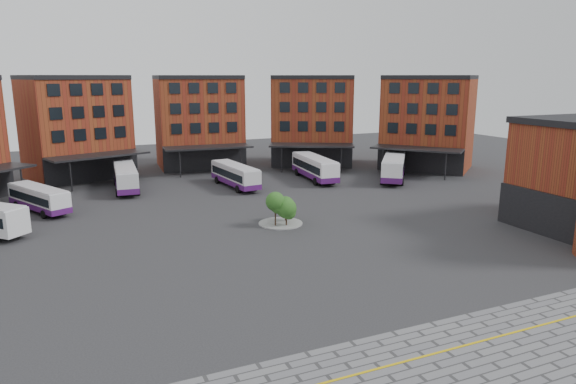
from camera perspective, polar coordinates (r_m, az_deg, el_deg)
name	(u,v)px	position (r m, az deg, el deg)	size (l,w,h in m)	color
ground	(317,266)	(40.31, 3.26, -8.27)	(160.00, 160.00, 0.00)	#28282B
yellow_line	(466,345)	(30.93, 19.14, -15.78)	(26.00, 0.15, 0.02)	gold
main_building	(160,130)	(73.13, -13.98, 6.71)	(94.14, 42.48, 14.60)	brown
tree_island	(283,208)	(50.65, -0.56, -1.76)	(4.40, 4.40, 3.48)	gray
bus_b	(39,198)	(61.89, -25.95, -0.63)	(6.48, 9.81, 2.77)	white
bus_c	(126,177)	(69.43, -17.59, 1.59)	(3.39, 11.41, 3.17)	silver
bus_d	(235,175)	(68.43, -5.90, 1.90)	(3.61, 10.95, 3.03)	silver
bus_e	(314,167)	(73.03, 2.96, 2.76)	(3.77, 11.95, 3.31)	white
bus_f	(394,167)	(74.52, 11.67, 2.77)	(9.72, 11.37, 3.44)	white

